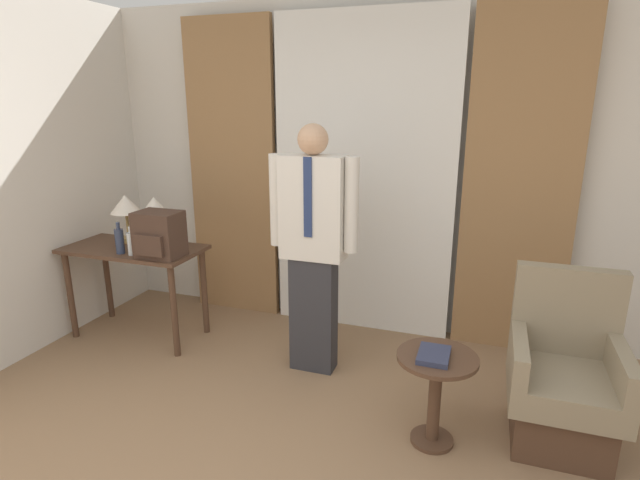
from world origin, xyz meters
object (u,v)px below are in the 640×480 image
backpack (159,235)px  armchair (563,384)px  table_lamp_right (155,209)px  person (313,242)px  side_table (436,384)px  bottle_by_lamp (131,243)px  desk (135,262)px  book (434,355)px  bottle_near_edge (120,241)px  table_lamp_left (126,207)px

backpack → armchair: 2.88m
table_lamp_right → person: (1.41, -0.16, -0.10)m
side_table → person: bearing=148.6°
table_lamp_right → bottle_by_lamp: bearing=-92.3°
desk → person: 1.59m
desk → book: 2.55m
table_lamp_right → backpack: (0.22, -0.26, -0.13)m
person → armchair: (1.62, -0.30, -0.61)m
bottle_near_edge → person: person is taller
table_lamp_left → person: bearing=-5.4°
book → table_lamp_left: bearing=163.8°
table_lamp_right → armchair: (3.03, -0.46, -0.71)m
table_lamp_left → person: (1.70, -0.16, -0.10)m
table_lamp_left → side_table: table_lamp_left is taller
bottle_by_lamp → armchair: 3.09m
table_lamp_right → table_lamp_left: bearing=180.0°
table_lamp_left → bottle_by_lamp: (0.27, -0.29, -0.20)m
book → bottle_by_lamp: bearing=168.8°
table_lamp_right → armchair: bearing=-8.6°
bottle_by_lamp → backpack: size_ratio=0.64×
desk → bottle_near_edge: (0.02, -0.16, 0.23)m
bottle_near_edge → book: bearing=-10.7°
desk → table_lamp_right: 0.46m
bottle_near_edge → side_table: 2.55m
desk → backpack: (0.36, -0.13, 0.30)m
bottle_by_lamp → desk: bearing=128.1°
bottle_near_edge → backpack: backpack is taller
person → table_lamp_left: bearing=174.6°
armchair → bottle_near_edge: bearing=177.0°
side_table → table_lamp_right: bearing=162.7°
table_lamp_right → book: 2.50m
armchair → table_lamp_right: bearing=171.4°
desk → table_lamp_left: table_lamp_left is taller
bottle_by_lamp → book: bottle_by_lamp is taller
bottle_by_lamp → bottle_near_edge: bearing=179.4°
table_lamp_right → bottle_by_lamp: 0.36m
bottle_by_lamp → side_table: bearing=-10.5°
table_lamp_left → table_lamp_right: bearing=0.0°
table_lamp_right → desk: bearing=-137.2°
bottle_by_lamp → side_table: size_ratio=0.40×
bottle_by_lamp → backpack: backpack is taller
table_lamp_right → person: bearing=-6.5°
table_lamp_right → book: size_ratio=1.74×
armchair → table_lamp_left: bearing=172.1°
person → armchair: 1.75m
armchair → book: 0.79m
table_lamp_right → bottle_near_edge: table_lamp_right is taller
table_lamp_left → book: size_ratio=1.74×
side_table → backpack: bearing=167.5°
desk → armchair: armchair is taller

